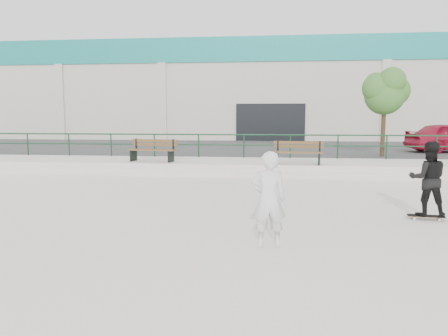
# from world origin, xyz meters

# --- Properties ---
(ground) EXTENTS (120.00, 120.00, 0.00)m
(ground) POSITION_xyz_m (0.00, 0.00, 0.00)
(ground) COLOR beige
(ground) RESTS_ON ground
(ledge) EXTENTS (30.00, 3.00, 0.50)m
(ledge) POSITION_xyz_m (0.00, 9.50, 0.25)
(ledge) COLOR beige
(ledge) RESTS_ON ground
(parking_strip) EXTENTS (60.00, 14.00, 0.50)m
(parking_strip) POSITION_xyz_m (0.00, 18.00, 0.25)
(parking_strip) COLOR #323232
(parking_strip) RESTS_ON ground
(railing) EXTENTS (28.00, 0.06, 1.03)m
(railing) POSITION_xyz_m (-0.00, 10.80, 1.24)
(railing) COLOR #163D23
(railing) RESTS_ON ledge
(commercial_building) EXTENTS (44.20, 16.33, 8.00)m
(commercial_building) POSITION_xyz_m (-0.00, 31.99, 4.58)
(commercial_building) COLOR beige
(commercial_building) RESTS_ON ground
(bench_left) EXTENTS (2.00, 0.83, 0.89)m
(bench_left) POSITION_xyz_m (-4.52, 8.83, 0.94)
(bench_left) COLOR brown
(bench_left) RESTS_ON ledge
(bench_right) EXTENTS (1.96, 0.81, 0.87)m
(bench_right) POSITION_xyz_m (1.21, 8.47, 0.93)
(bench_right) COLOR brown
(bench_right) RESTS_ON ledge
(tree) EXTENTS (2.20, 1.96, 3.91)m
(tree) POSITION_xyz_m (5.19, 12.19, 3.43)
(tree) COLOR #473723
(tree) RESTS_ON parking_strip
(skateboard) EXTENTS (0.80, 0.29, 0.09)m
(skateboard) POSITION_xyz_m (3.73, 1.91, 0.07)
(skateboard) COLOR black
(skateboard) RESTS_ON ground
(standing_skater) EXTENTS (0.88, 0.72, 1.66)m
(standing_skater) POSITION_xyz_m (3.73, 1.91, 0.92)
(standing_skater) COLOR black
(standing_skater) RESTS_ON skateboard
(seated_skater) EXTENTS (0.69, 0.52, 1.71)m
(seated_skater) POSITION_xyz_m (0.23, -0.57, 0.85)
(seated_skater) COLOR silver
(seated_skater) RESTS_ON ground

